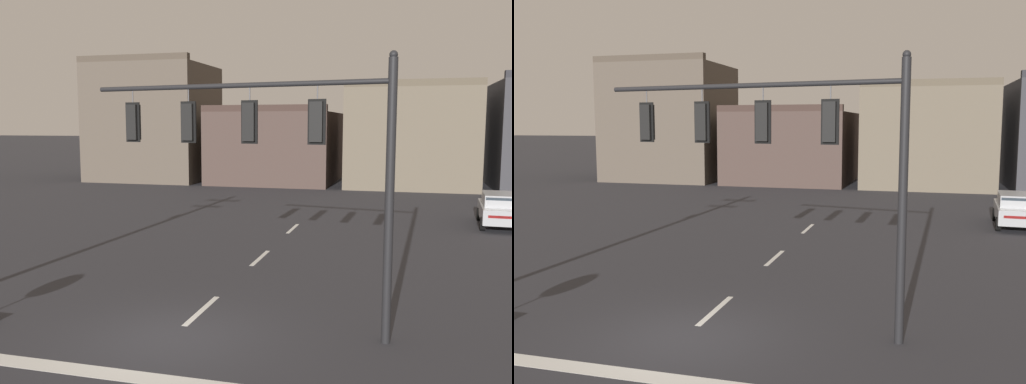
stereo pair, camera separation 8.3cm
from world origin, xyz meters
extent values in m
plane|color=#2B2B30|center=(0.00, 0.00, 0.00)|extent=(400.00, 400.00, 0.00)
cube|color=silver|center=(0.00, -2.00, 0.00)|extent=(6.40, 0.50, 0.01)
cube|color=silver|center=(0.00, 2.00, 0.00)|extent=(0.16, 2.40, 0.01)
cube|color=silver|center=(0.00, 8.00, 0.00)|extent=(0.16, 2.40, 0.01)
cube|color=silver|center=(0.00, 14.00, 0.00)|extent=(0.16, 2.40, 0.01)
cylinder|color=black|center=(4.73, 1.02, 3.12)|extent=(0.20, 0.20, 6.25)
cylinder|color=black|center=(0.96, 1.57, 5.76)|extent=(7.55, 1.21, 0.12)
sphere|color=black|center=(4.73, 1.02, 6.30)|extent=(0.18, 0.18, 0.18)
cylinder|color=#56565B|center=(3.09, 1.26, 5.52)|extent=(0.03, 0.03, 0.35)
cube|color=black|center=(3.09, 1.26, 4.90)|extent=(0.33, 0.28, 0.90)
sphere|color=red|center=(3.11, 1.39, 5.18)|extent=(0.20, 0.20, 0.20)
sphere|color=#2D2314|center=(3.11, 1.39, 4.90)|extent=(0.20, 0.20, 0.20)
sphere|color=black|center=(3.11, 1.39, 4.61)|extent=(0.20, 0.20, 0.20)
cube|color=black|center=(3.09, 1.24, 4.90)|extent=(0.42, 0.09, 1.02)
cylinder|color=#56565B|center=(1.45, 1.50, 5.52)|extent=(0.03, 0.03, 0.35)
cube|color=black|center=(1.45, 1.50, 4.90)|extent=(0.33, 0.28, 0.90)
sphere|color=red|center=(1.47, 1.63, 5.18)|extent=(0.20, 0.20, 0.20)
sphere|color=#2D2314|center=(1.47, 1.63, 4.90)|extent=(0.20, 0.20, 0.20)
sphere|color=black|center=(1.47, 1.63, 4.61)|extent=(0.20, 0.20, 0.20)
cube|color=black|center=(1.45, 1.48, 4.90)|extent=(0.42, 0.09, 1.02)
cylinder|color=#56565B|center=(-0.18, 1.74, 5.52)|extent=(0.03, 0.03, 0.35)
cube|color=black|center=(-0.18, 1.74, 4.90)|extent=(0.33, 0.28, 0.90)
sphere|color=red|center=(-0.17, 1.86, 5.18)|extent=(0.20, 0.20, 0.20)
sphere|color=#2D2314|center=(-0.17, 1.86, 4.90)|extent=(0.20, 0.20, 0.20)
sphere|color=black|center=(-0.17, 1.86, 4.61)|extent=(0.20, 0.20, 0.20)
cube|color=black|center=(-0.19, 1.72, 4.90)|extent=(0.42, 0.09, 1.02)
cylinder|color=#56565B|center=(-1.82, 1.97, 5.52)|extent=(0.03, 0.03, 0.35)
cube|color=black|center=(-1.82, 1.97, 4.90)|extent=(0.33, 0.28, 0.90)
sphere|color=red|center=(-1.80, 2.10, 5.18)|extent=(0.20, 0.20, 0.20)
sphere|color=#2D2314|center=(-1.80, 2.10, 4.90)|extent=(0.20, 0.20, 0.20)
sphere|color=black|center=(-1.80, 2.10, 4.61)|extent=(0.20, 0.20, 0.20)
cube|color=black|center=(-1.82, 1.95, 4.90)|extent=(0.42, 0.09, 1.02)
cube|color=#9EA0A5|center=(9.43, 17.15, 0.70)|extent=(2.07, 4.50, 0.70)
cube|color=#9EA0A5|center=(9.42, 17.00, 1.33)|extent=(1.75, 2.56, 0.56)
cube|color=#2D3842|center=(9.47, 17.76, 1.31)|extent=(1.53, 0.34, 0.47)
cube|color=#2D3842|center=(9.35, 15.83, 1.31)|extent=(1.53, 0.31, 0.46)
cylinder|color=black|center=(8.67, 18.65, 0.32)|extent=(0.26, 0.65, 0.64)
cylinder|color=black|center=(8.49, 15.75, 0.32)|extent=(0.26, 0.65, 0.64)
sphere|color=silver|center=(8.99, 19.36, 0.75)|extent=(0.16, 0.16, 0.16)
sphere|color=silver|center=(10.14, 19.29, 0.75)|extent=(0.16, 0.16, 0.16)
cube|color=maroon|center=(9.29, 14.97, 0.78)|extent=(1.37, 0.12, 0.12)
cube|color=brown|center=(-16.52, 34.26, 4.95)|extent=(9.71, 8.48, 9.89)
cube|color=#493F35|center=(-16.52, 30.32, 10.14)|extent=(9.71, 0.60, 0.50)
cube|color=#473833|center=(-5.66, 35.78, 2.91)|extent=(9.83, 11.53, 5.82)
cube|color=#3A2B26|center=(-5.66, 30.32, 6.07)|extent=(9.83, 0.60, 0.50)
cube|color=#665B4C|center=(5.31, 34.10, 3.76)|extent=(9.71, 8.17, 7.51)
cube|color=brown|center=(5.31, 30.32, 7.76)|extent=(9.71, 0.60, 0.50)
camera|label=1|loc=(5.08, -11.32, 4.84)|focal=39.31mm
camera|label=2|loc=(5.16, -11.29, 4.84)|focal=39.31mm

